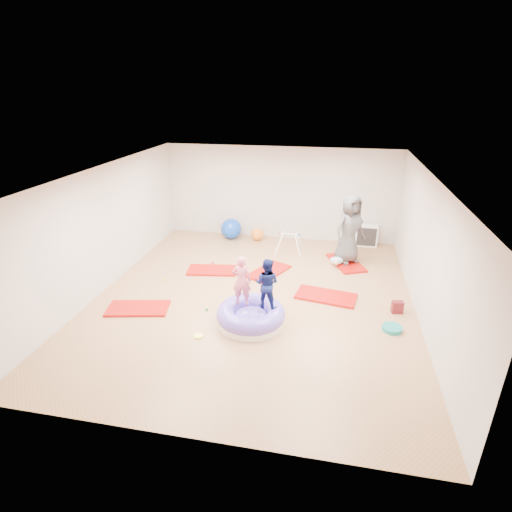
# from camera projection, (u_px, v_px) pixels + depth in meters

# --- Properties ---
(room) EXTENTS (7.01, 8.01, 2.81)m
(room) POSITION_uv_depth(u_px,v_px,m) (253.00, 240.00, 8.47)
(room) COLOR tan
(room) RESTS_ON ground
(gym_mat_front_left) EXTENTS (1.39, 0.89, 0.05)m
(gym_mat_front_left) POSITION_uv_depth(u_px,v_px,m) (138.00, 308.00, 8.54)
(gym_mat_front_left) COLOR #B51715
(gym_mat_front_left) RESTS_ON ground
(gym_mat_mid_left) EXTENTS (1.33, 0.80, 0.05)m
(gym_mat_mid_left) POSITION_uv_depth(u_px,v_px,m) (212.00, 270.00, 10.30)
(gym_mat_mid_left) COLOR #B51715
(gym_mat_mid_left) RESTS_ON ground
(gym_mat_center_back) EXTENTS (1.09, 1.37, 0.05)m
(gym_mat_center_back) POSITION_uv_depth(u_px,v_px,m) (269.00, 271.00, 10.23)
(gym_mat_center_back) COLOR #B51715
(gym_mat_center_back) RESTS_ON ground
(gym_mat_right) EXTENTS (1.43, 0.89, 0.06)m
(gym_mat_right) POSITION_uv_depth(u_px,v_px,m) (326.00, 296.00, 9.03)
(gym_mat_right) COLOR #B51715
(gym_mat_right) RESTS_ON ground
(gym_mat_rear_right) EXTENTS (1.11, 1.45, 0.05)m
(gym_mat_rear_right) POSITION_uv_depth(u_px,v_px,m) (346.00, 263.00, 10.74)
(gym_mat_rear_right) COLOR #B51715
(gym_mat_rear_right) RESTS_ON ground
(inflatable_cushion) EXTENTS (1.38, 1.38, 0.43)m
(inflatable_cushion) POSITION_uv_depth(u_px,v_px,m) (251.00, 316.00, 8.00)
(inflatable_cushion) COLOR white
(inflatable_cushion) RESTS_ON ground
(child_pink) EXTENTS (0.40, 0.27, 1.05)m
(child_pink) POSITION_uv_depth(u_px,v_px,m) (242.00, 278.00, 7.85)
(child_pink) COLOR #E66377
(child_pink) RESTS_ON inflatable_cushion
(child_navy) EXTENTS (0.57, 0.48, 1.04)m
(child_navy) POSITION_uv_depth(u_px,v_px,m) (267.00, 281.00, 7.75)
(child_navy) COLOR #0F184E
(child_navy) RESTS_ON inflatable_cushion
(adult_caregiver) EXTENTS (1.06, 1.01, 1.83)m
(adult_caregiver) POSITION_uv_depth(u_px,v_px,m) (350.00, 229.00, 10.41)
(adult_caregiver) COLOR #454545
(adult_caregiver) RESTS_ON gym_mat_rear_right
(infant) EXTENTS (0.34, 0.35, 0.20)m
(infant) POSITION_uv_depth(u_px,v_px,m) (337.00, 261.00, 10.53)
(infant) COLOR #ACCEEA
(infant) RESTS_ON gym_mat_rear_right
(ball_pit_balls) EXTENTS (2.86, 3.12, 0.06)m
(ball_pit_balls) POSITION_uv_depth(u_px,v_px,m) (213.00, 286.00, 9.50)
(ball_pit_balls) COLOR yellow
(ball_pit_balls) RESTS_ON ground
(exercise_ball_blue) EXTENTS (0.63, 0.63, 0.63)m
(exercise_ball_blue) POSITION_uv_depth(u_px,v_px,m) (231.00, 229.00, 12.39)
(exercise_ball_blue) COLOR #1042C0
(exercise_ball_blue) RESTS_ON ground
(exercise_ball_orange) EXTENTS (0.39, 0.39, 0.39)m
(exercise_ball_orange) POSITION_uv_depth(u_px,v_px,m) (257.00, 234.00, 12.30)
(exercise_ball_orange) COLOR orange
(exercise_ball_orange) RESTS_ON ground
(infant_play_gym) EXTENTS (0.74, 0.71, 0.57)m
(infant_play_gym) POSITION_uv_depth(u_px,v_px,m) (289.00, 240.00, 11.34)
(infant_play_gym) COLOR white
(infant_play_gym) RESTS_ON ground
(cube_shelf) EXTENTS (0.64, 0.31, 0.64)m
(cube_shelf) POSITION_uv_depth(u_px,v_px,m) (366.00, 235.00, 11.84)
(cube_shelf) COLOR white
(cube_shelf) RESTS_ON ground
(balance_disc) EXTENTS (0.39, 0.39, 0.09)m
(balance_disc) POSITION_uv_depth(u_px,v_px,m) (392.00, 328.00, 7.81)
(balance_disc) COLOR #187F7B
(balance_disc) RESTS_ON ground
(backpack) EXTENTS (0.25, 0.17, 0.26)m
(backpack) POSITION_uv_depth(u_px,v_px,m) (397.00, 307.00, 8.38)
(backpack) COLOR #AD232E
(backpack) RESTS_ON ground
(yellow_toy) EXTENTS (0.19, 0.19, 0.03)m
(yellow_toy) POSITION_uv_depth(u_px,v_px,m) (198.00, 336.00, 7.62)
(yellow_toy) COLOR yellow
(yellow_toy) RESTS_ON ground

